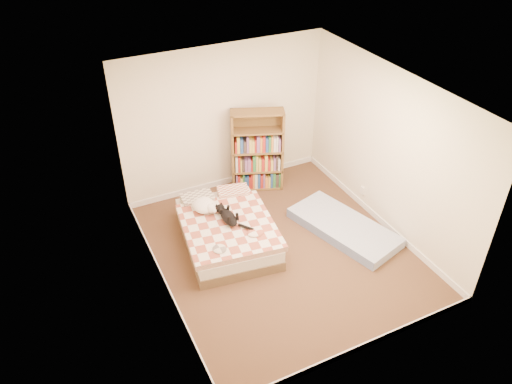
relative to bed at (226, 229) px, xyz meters
name	(u,v)px	position (x,y,z in m)	size (l,w,h in m)	color
room	(282,183)	(0.62, -0.55, 0.98)	(3.51, 4.01, 2.51)	#4A2E20
bed	(226,229)	(0.00, 0.00, 0.00)	(1.47, 1.91, 0.47)	brown
bookshelf	(257,159)	(1.06, 1.14, 0.32)	(0.97, 0.59, 1.45)	brown
floor_mattress	(344,227)	(1.71, -0.60, -0.14)	(0.77, 1.72, 0.15)	#7086BB
black_cat	(228,216)	(0.02, -0.05, 0.28)	(0.27, 0.73, 0.16)	black
white_dog	(205,205)	(-0.20, 0.31, 0.30)	(0.44, 0.46, 0.18)	white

